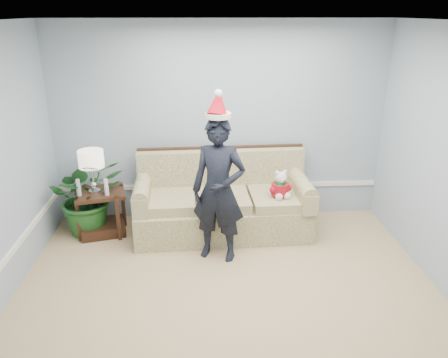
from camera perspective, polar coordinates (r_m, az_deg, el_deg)
room_shell at (r=3.58m, az=1.19°, el=-2.47°), size 4.54×5.04×2.74m
wainscot_trim at (r=5.11m, az=-13.27°, el=-6.66°), size 4.49×4.99×0.06m
sofa at (r=5.83m, az=-0.22°, el=-3.25°), size 2.30×1.06×1.06m
side_table at (r=6.01m, az=-15.62°, el=-4.79°), size 0.73×0.65×0.60m
table_lamp at (r=5.72m, az=-16.96°, el=2.32°), size 0.32×0.32×0.56m
candle_pair at (r=5.73m, az=-16.80°, el=-1.13°), size 0.40×0.06×0.22m
houseplant at (r=6.00m, az=-17.40°, el=-2.08°), size 1.18×1.12×1.03m
man at (r=5.00m, az=-0.70°, el=-1.50°), size 0.72×0.59×1.72m
santa_hat at (r=4.73m, az=-0.76°, el=9.69°), size 0.37×0.39×0.33m
teddy_bear at (r=5.58m, az=7.36°, el=-1.09°), size 0.27×0.28×0.36m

